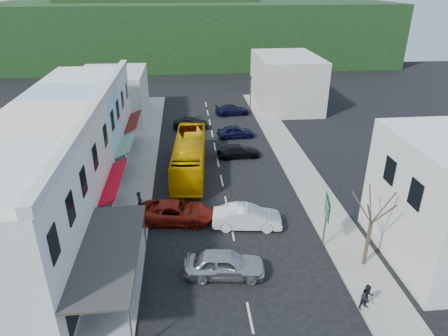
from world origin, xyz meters
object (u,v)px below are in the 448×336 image
(car_silver, at_px, (225,266))
(street_tree, at_px, (371,223))
(car_red, at_px, (176,213))
(pedestrian_right, at_px, (367,296))
(traffic_signal, at_px, (250,93))
(car_white, at_px, (247,219))
(direction_sign, at_px, (325,223))
(bus, at_px, (190,156))
(pedestrian_left, at_px, (140,203))

(car_silver, distance_m, street_tree, 9.12)
(car_red, bearing_deg, pedestrian_right, -126.82)
(pedestrian_right, height_order, traffic_signal, traffic_signal)
(car_white, distance_m, street_tree, 8.69)
(car_red, xyz_separation_m, traffic_signal, (9.77, 26.49, 1.70))
(direction_sign, xyz_separation_m, traffic_signal, (0.00, 30.79, 0.43))
(car_silver, height_order, pedestrian_right, pedestrian_right)
(direction_sign, distance_m, street_tree, 3.08)
(car_white, relative_size, traffic_signal, 0.92)
(bus, relative_size, traffic_signal, 2.42)
(street_tree, xyz_separation_m, traffic_signal, (-1.98, 32.83, -0.75))
(car_white, height_order, car_red, same)
(direction_sign, relative_size, traffic_signal, 0.82)
(street_tree, height_order, traffic_signal, street_tree)
(bus, distance_m, direction_sign, 15.33)
(bus, height_order, pedestrian_left, bus)
(car_white, height_order, pedestrian_left, pedestrian_left)
(bus, distance_m, car_white, 10.51)
(car_white, distance_m, pedestrian_left, 8.21)
(direction_sign, relative_size, street_tree, 0.62)
(car_red, height_order, street_tree, street_tree)
(direction_sign, bearing_deg, car_white, 158.75)
(traffic_signal, bearing_deg, direction_sign, 111.47)
(car_white, height_order, pedestrian_right, pedestrian_right)
(street_tree, relative_size, traffic_signal, 1.31)
(bus, bearing_deg, pedestrian_right, -59.37)
(car_white, relative_size, street_tree, 0.70)
(car_red, bearing_deg, car_silver, -147.67)
(bus, bearing_deg, car_silver, -78.82)
(car_red, relative_size, pedestrian_left, 2.71)
(traffic_signal, bearing_deg, bus, 86.11)
(direction_sign, height_order, street_tree, street_tree)
(car_red, xyz_separation_m, pedestrian_right, (10.27, -9.97, 0.30))
(car_white, height_order, traffic_signal, traffic_signal)
(car_white, relative_size, car_red, 0.96)
(car_white, bearing_deg, bus, 28.99)
(car_red, xyz_separation_m, direction_sign, (9.77, -4.30, 1.27))
(car_white, xyz_separation_m, street_tree, (6.66, -5.01, 2.45))
(pedestrian_right, bearing_deg, pedestrian_left, 126.52)
(car_silver, xyz_separation_m, pedestrian_right, (7.31, -3.61, 0.30))
(direction_sign, height_order, traffic_signal, traffic_signal)
(car_silver, bearing_deg, bus, 13.34)
(car_red, relative_size, traffic_signal, 0.96)
(car_red, xyz_separation_m, street_tree, (11.75, -6.34, 2.45))
(bus, relative_size, pedestrian_left, 6.82)
(bus, xyz_separation_m, direction_sign, (8.57, -12.70, 0.42))
(car_red, bearing_deg, bus, -0.79)
(pedestrian_left, distance_m, street_tree, 16.45)
(pedestrian_right, bearing_deg, car_silver, 140.82)
(pedestrian_left, bearing_deg, direction_sign, -130.24)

